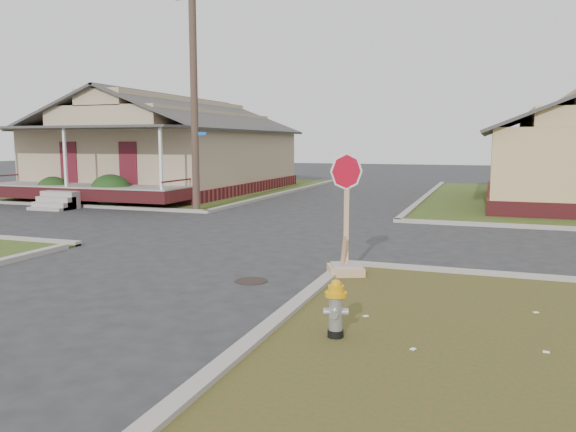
% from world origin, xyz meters
% --- Properties ---
extents(ground, '(120.00, 120.00, 0.00)m').
position_xyz_m(ground, '(0.00, 0.00, 0.00)').
color(ground, '#27272A').
rests_on(ground, ground).
extents(verge_far_left, '(19.00, 19.00, 0.05)m').
position_xyz_m(verge_far_left, '(-13.00, 18.00, 0.03)').
color(verge_far_left, '#364C1B').
rests_on(verge_far_left, ground).
extents(curbs, '(80.00, 40.00, 0.12)m').
position_xyz_m(curbs, '(0.00, 5.00, 0.00)').
color(curbs, '#A09890').
rests_on(curbs, ground).
extents(manhole, '(0.64, 0.64, 0.01)m').
position_xyz_m(manhole, '(2.20, -0.50, 0.01)').
color(manhole, black).
rests_on(manhole, ground).
extents(corner_house, '(10.10, 15.50, 5.30)m').
position_xyz_m(corner_house, '(-10.00, 16.68, 2.28)').
color(corner_house, maroon).
rests_on(corner_house, ground).
extents(utility_pole, '(1.80, 0.28, 9.00)m').
position_xyz_m(utility_pole, '(-4.20, 8.90, 4.66)').
color(utility_pole, '#463428').
rests_on(utility_pole, ground).
extents(fire_hydrant, '(0.30, 0.30, 0.80)m').
position_xyz_m(fire_hydrant, '(4.58, -3.12, 0.49)').
color(fire_hydrant, black).
rests_on(fire_hydrant, ground).
extents(stop_sign, '(0.69, 0.67, 2.43)m').
position_xyz_m(stop_sign, '(3.82, 0.49, 0.57)').
color(stop_sign, tan).
rests_on(stop_sign, ground).
extents(hedge_left, '(1.48, 1.21, 1.13)m').
position_xyz_m(hedge_left, '(-11.50, 9.32, 0.61)').
color(hedge_left, '#173714').
rests_on(hedge_left, verge_far_left).
extents(hedge_right, '(1.61, 1.32, 1.23)m').
position_xyz_m(hedge_right, '(-8.49, 9.34, 0.66)').
color(hedge_right, '#173714').
rests_on(hedge_right, verge_far_left).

